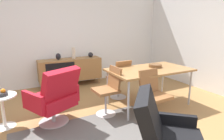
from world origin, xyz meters
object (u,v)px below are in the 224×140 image
dining_chair_back_left (120,77)px  dining_chair_near_window (109,89)px  lounge_chair_red (55,96)px  fruit_bowl (0,93)px  sideboard (70,69)px  vase_cobalt (74,53)px  vase_sculptural_dark (91,55)px  wooden_bowl_on_table (155,66)px  dining_chair_front_left (153,94)px  dining_table (149,71)px  vase_ceramic_small (58,56)px  side_table_round (3,108)px

dining_chair_back_left → dining_chair_near_window: (-0.54, -0.56, 0.00)m
lounge_chair_red → fruit_bowl: lounge_chair_red is taller
sideboard → vase_cobalt: vase_cobalt is taller
vase_sculptural_dark → fruit_bowl: (-2.07, -1.60, -0.23)m
wooden_bowl_on_table → dining_chair_front_left: bearing=-131.1°
vase_cobalt → vase_sculptural_dark: (0.47, 0.00, -0.08)m
vase_cobalt → dining_table: (0.95, -1.94, -0.17)m
dining_chair_back_left → fruit_bowl: bearing=-174.4°
dining_chair_back_left → fruit_bowl: 2.22m
vase_ceramic_small → dining_chair_near_window: vase_ceramic_small is taller
vase_ceramic_small → dining_chair_back_left: size_ratio=0.19×
vase_sculptural_dark → fruit_bowl: vase_sculptural_dark is taller
lounge_chair_red → side_table_round: (-0.75, 0.27, -0.15)m
vase_sculptural_dark → dining_chair_near_window: dining_chair_near_window is taller
dining_table → dining_chair_back_left: (-0.35, 0.56, -0.23)m
sideboard → dining_table: dining_table is taller
vase_sculptural_dark → dining_table: (0.48, -1.94, -0.09)m
vase_ceramic_small → dining_chair_back_left: vase_ceramic_small is taller
side_table_round → fruit_bowl: (-0.00, -0.00, 0.23)m
dining_chair_back_left → dining_chair_front_left: 1.12m
dining_chair_back_left → dining_chair_near_window: 0.78m
dining_table → side_table_round: size_ratio=3.08×
dining_table → dining_chair_front_left: bearing=-122.3°
wooden_bowl_on_table → vase_sculptural_dark: bearing=110.0°
dining_chair_back_left → dining_chair_front_left: (-0.01, -1.12, 0.00)m
dining_table → dining_chair_back_left: dining_chair_back_left is taller
side_table_round → vase_cobalt: bearing=45.0°
wooden_bowl_on_table → dining_chair_front_left: 0.89m
dining_table → dining_chair_front_left: size_ratio=1.87×
dining_table → lounge_chair_red: bearing=177.8°
vase_cobalt → side_table_round: 2.33m
wooden_bowl_on_table → sideboard: bearing=123.9°
vase_cobalt → dining_chair_near_window: bearing=-88.1°
lounge_chair_red → dining_chair_front_left: bearing=-23.4°
vase_ceramic_small → side_table_round: bearing=-127.0°
side_table_round → lounge_chair_red: bearing=-20.1°
sideboard → side_table_round: sideboard is taller
vase_cobalt → wooden_bowl_on_table: size_ratio=1.12×
vase_cobalt → dining_chair_front_left: vase_cobalt is taller
vase_cobalt → lounge_chair_red: size_ratio=0.31×
dining_table → fruit_bowl: size_ratio=8.00×
wooden_bowl_on_table → lounge_chair_red: bearing=-179.9°
dining_chair_front_left → dining_chair_near_window: bearing=133.6°
fruit_bowl → dining_chair_back_left: bearing=5.6°
side_table_round → dining_chair_front_left: bearing=-22.3°
vase_sculptural_dark → wooden_bowl_on_table: (0.68, -1.87, -0.02)m
dining_chair_near_window → vase_sculptural_dark: bearing=78.2°
vase_cobalt → lounge_chair_red: bearing=-114.5°
dining_table → dining_chair_front_left: 0.70m
dining_table → lounge_chair_red: lounge_chair_red is taller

